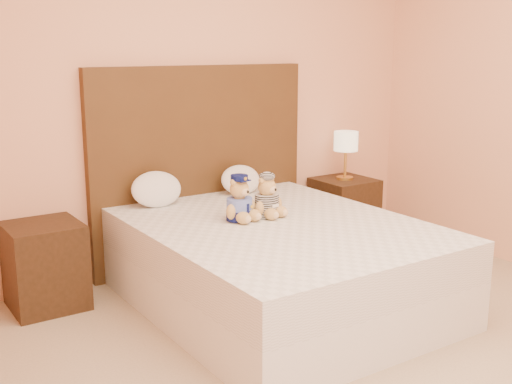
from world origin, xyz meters
TOP-DOWN VIEW (x-y plane):
  - ground at (0.00, 0.00)m, footprint 4.00×4.50m
  - room_walls at (0.00, 0.46)m, footprint 4.04×4.52m
  - bed at (0.00, 1.20)m, footprint 1.60×2.00m
  - headboard at (0.00, 2.21)m, footprint 1.75×0.08m
  - nightstand_left at (-1.25, 2.00)m, footprint 0.45×0.45m
  - nightstand_right at (1.25, 2.00)m, footprint 0.45×0.45m
  - lamp at (1.25, 2.00)m, footprint 0.20×0.20m
  - teddy_police at (-0.17, 1.39)m, footprint 0.30×0.29m
  - teddy_prisoner at (0.03, 1.37)m, footprint 0.29×0.28m
  - pillow_left at (-0.45, 2.03)m, footprint 0.37×0.24m
  - pillow_right at (0.24, 2.03)m, footprint 0.33×0.21m

SIDE VIEW (x-z plane):
  - ground at x=0.00m, z-range 0.00..0.00m
  - nightstand_left at x=-1.25m, z-range 0.00..0.55m
  - nightstand_right at x=1.25m, z-range 0.00..0.55m
  - bed at x=0.00m, z-range 0.00..0.55m
  - pillow_right at x=0.24m, z-range 0.55..0.78m
  - pillow_left at x=-0.45m, z-range 0.55..0.81m
  - teddy_prisoner at x=0.03m, z-range 0.55..0.82m
  - teddy_police at x=-0.17m, z-range 0.55..0.84m
  - headboard at x=0.00m, z-range 0.00..1.50m
  - lamp at x=1.25m, z-range 0.65..1.05m
  - room_walls at x=0.00m, z-range 0.45..3.17m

